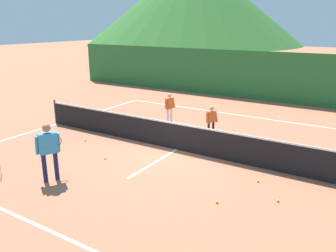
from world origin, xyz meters
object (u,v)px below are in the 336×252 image
tennis_net (177,136)px  student_0 (170,105)px  instructor (48,147)px  tennis_ball_7 (86,140)px  tennis_ball_10 (105,158)px  tennis_ball_0 (48,151)px  tennis_ball_6 (217,202)px  tennis_ball_4 (258,181)px  tennis_ball_9 (278,201)px  student_1 (211,119)px

tennis_net → student_0: 3.42m
instructor → student_0: instructor is taller
tennis_ball_7 → tennis_ball_10: size_ratio=1.00×
tennis_ball_0 → tennis_ball_6: 6.37m
instructor → tennis_ball_4: bearing=30.7°
tennis_ball_4 → tennis_ball_9: 1.12m
tennis_ball_9 → tennis_ball_10: bearing=-178.2°
tennis_ball_0 → tennis_ball_7: (0.29, 1.50, 0.00)m
tennis_ball_9 → tennis_ball_10: (-5.50, -0.17, 0.00)m
tennis_ball_7 → tennis_ball_6: bearing=-15.1°
tennis_ball_7 → instructor: bearing=-61.1°
tennis_ball_6 → tennis_ball_7: 6.30m
tennis_ball_4 → tennis_ball_7: size_ratio=1.00×
instructor → tennis_ball_0: 2.56m
student_1 → tennis_ball_9: student_1 is taller
tennis_ball_0 → tennis_ball_7: bearing=79.2°
student_0 → tennis_net: bearing=-54.2°
tennis_ball_6 → tennis_ball_10: size_ratio=1.00×
tennis_ball_6 → tennis_ball_9: bearing=34.3°
student_0 → tennis_ball_6: (4.72, -5.43, -0.76)m
tennis_net → student_0: (-1.99, 2.76, 0.29)m
student_1 → tennis_ball_6: student_1 is taller
tennis_net → tennis_ball_7: size_ratio=182.08×
tennis_ball_6 → student_0: bearing=131.0°
tennis_ball_4 → student_0: bearing=144.2°
instructor → tennis_ball_4: 5.85m
student_0 → tennis_ball_0: size_ratio=19.44×
instructor → tennis_ball_7: size_ratio=24.43×
tennis_ball_0 → tennis_ball_7: size_ratio=1.00×
tennis_net → tennis_ball_7: tennis_net is taller
student_1 → tennis_ball_4: bearing=-45.7°
instructor → tennis_ball_7: 3.47m
tennis_ball_0 → tennis_ball_7: 1.53m
tennis_ball_6 → tennis_ball_10: same height
tennis_ball_4 → tennis_ball_7: 6.58m
student_0 → tennis_ball_10: bearing=-84.3°
tennis_ball_6 → tennis_ball_9: size_ratio=1.00×
student_0 → instructor: bearing=-87.9°
student_1 → tennis_ball_4: 4.05m
tennis_net → tennis_ball_10: (-1.52, -1.98, -0.47)m
tennis_ball_0 → tennis_ball_6: size_ratio=1.00×
student_1 → tennis_ball_4: student_1 is taller
tennis_net → tennis_ball_0: size_ratio=182.08×
tennis_ball_9 → tennis_ball_10: 5.51m
tennis_ball_10 → student_1: bearing=63.0°
student_1 → tennis_ball_7: bearing=-142.7°
tennis_net → student_1: (0.43, 1.86, 0.25)m
student_0 → tennis_ball_9: size_ratio=19.44×
tennis_ball_7 → student_0: bearing=70.2°
tennis_ball_4 → tennis_ball_0: bearing=-167.4°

